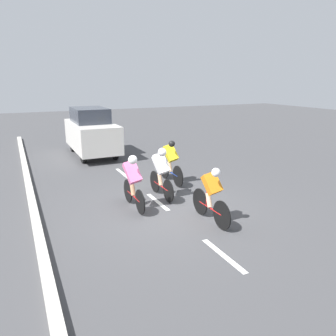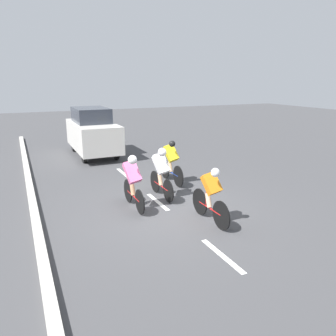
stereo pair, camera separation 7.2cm
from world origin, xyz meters
name	(u,v)px [view 1 (the left image)]	position (x,y,z in m)	size (l,w,h in m)	color
ground_plane	(165,208)	(0.00, 0.00, 0.00)	(60.00, 60.00, 0.00)	#424244
lane_stripe_near	(223,255)	(0.00, 2.69, 0.00)	(0.12, 1.40, 0.01)	white
lane_stripe_mid	(158,202)	(0.00, -0.51, 0.00)	(0.12, 1.40, 0.01)	white
lane_stripe_far	(123,173)	(0.00, -3.71, 0.00)	(0.12, 1.40, 0.01)	white
curb	(36,220)	(3.20, -0.51, 0.07)	(0.20, 25.29, 0.14)	#B7B2A8
cyclist_white	(161,171)	(-0.22, -0.77, 0.81)	(0.43, 1.61, 1.52)	black
cyclist_pink	(133,180)	(0.78, -0.32, 0.81)	(0.43, 1.60, 1.51)	black
cyclist_yellow	(171,161)	(-1.09, -1.92, 0.76)	(0.44, 1.72, 1.47)	black
cyclist_orange	(211,193)	(-0.60, 1.28, 0.74)	(0.41, 1.64, 1.42)	black
support_car	(91,132)	(0.30, -7.19, 1.06)	(1.70, 4.03, 2.11)	black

